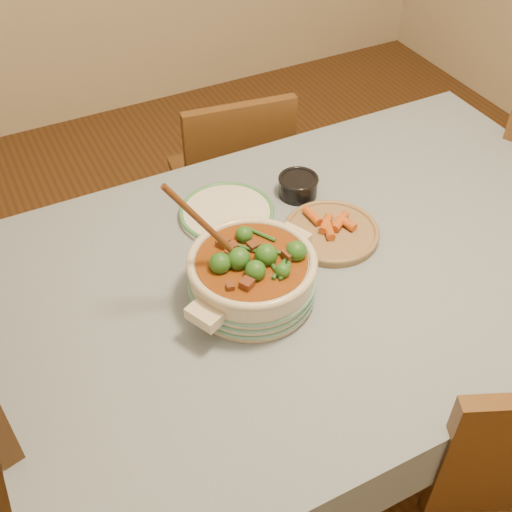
{
  "coord_description": "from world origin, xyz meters",
  "views": [
    {
      "loc": [
        -0.69,
        -0.96,
        1.88
      ],
      "look_at": [
        -0.2,
        -0.0,
        0.86
      ],
      "focal_mm": 45.0,
      "sensor_mm": 36.0,
      "label": 1
    }
  ],
  "objects_px": {
    "stew_casserole": "(252,273)",
    "white_plate": "(227,213)",
    "condiment_bowl": "(298,185)",
    "dining_table": "(323,286)",
    "fried_plate": "(331,231)",
    "chair_far": "(233,178)"
  },
  "relations": [
    {
      "from": "dining_table",
      "to": "fried_plate",
      "type": "height_order",
      "value": "fried_plate"
    },
    {
      "from": "stew_casserole",
      "to": "condiment_bowl",
      "type": "relative_size",
      "value": 2.8
    },
    {
      "from": "stew_casserole",
      "to": "condiment_bowl",
      "type": "bearing_deg",
      "value": 44.97
    },
    {
      "from": "white_plate",
      "to": "fried_plate",
      "type": "bearing_deg",
      "value": -43.22
    },
    {
      "from": "white_plate",
      "to": "chair_far",
      "type": "distance_m",
      "value": 0.64
    },
    {
      "from": "stew_casserole",
      "to": "white_plate",
      "type": "distance_m",
      "value": 0.31
    },
    {
      "from": "dining_table",
      "to": "condiment_bowl",
      "type": "xyz_separation_m",
      "value": [
        0.07,
        0.27,
        0.13
      ]
    },
    {
      "from": "stew_casserole",
      "to": "condiment_bowl",
      "type": "xyz_separation_m",
      "value": [
        0.29,
        0.29,
        -0.04
      ]
    },
    {
      "from": "chair_far",
      "to": "stew_casserole",
      "type": "bearing_deg",
      "value": 76.33
    },
    {
      "from": "dining_table",
      "to": "chair_far",
      "type": "relative_size",
      "value": 2.03
    },
    {
      "from": "stew_casserole",
      "to": "white_plate",
      "type": "height_order",
      "value": "stew_casserole"
    },
    {
      "from": "white_plate",
      "to": "stew_casserole",
      "type": "bearing_deg",
      "value": -103.87
    },
    {
      "from": "fried_plate",
      "to": "stew_casserole",
      "type": "bearing_deg",
      "value": -160.74
    },
    {
      "from": "chair_far",
      "to": "dining_table",
      "type": "bearing_deg",
      "value": 90.7
    },
    {
      "from": "dining_table",
      "to": "stew_casserole",
      "type": "bearing_deg",
      "value": -174.25
    },
    {
      "from": "white_plate",
      "to": "fried_plate",
      "type": "xyz_separation_m",
      "value": [
        0.21,
        -0.2,
        0.0
      ]
    },
    {
      "from": "chair_far",
      "to": "condiment_bowl",
      "type": "bearing_deg",
      "value": 94.76
    },
    {
      "from": "dining_table",
      "to": "condiment_bowl",
      "type": "distance_m",
      "value": 0.31
    },
    {
      "from": "condiment_bowl",
      "to": "white_plate",
      "type": "bearing_deg",
      "value": 178.93
    },
    {
      "from": "stew_casserole",
      "to": "fried_plate",
      "type": "height_order",
      "value": "stew_casserole"
    },
    {
      "from": "stew_casserole",
      "to": "condiment_bowl",
      "type": "distance_m",
      "value": 0.42
    },
    {
      "from": "condiment_bowl",
      "to": "chair_far",
      "type": "distance_m",
      "value": 0.6
    }
  ]
}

